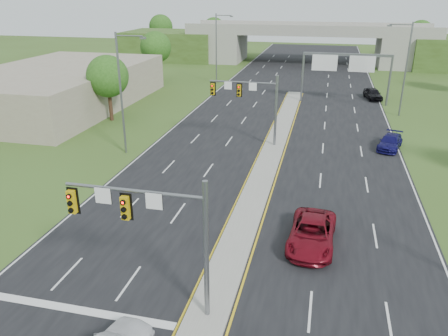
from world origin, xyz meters
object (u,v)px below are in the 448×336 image
car_far_a (312,233)px  car_far_c (373,94)px  sign_gantry (345,64)px  car_far_b (390,142)px  signal_mast_far (253,98)px  overpass (308,46)px  signal_mast_near (156,224)px

car_far_a → car_far_c: car_far_a is taller
sign_gantry → car_far_b: sign_gantry is taller
signal_mast_far → sign_gantry: signal_mast_far is taller
sign_gantry → signal_mast_far: bearing=-114.1°
sign_gantry → car_far_c: 7.14m
overpass → car_far_c: 33.51m
sign_gantry → overpass: 35.75m
signal_mast_near → car_far_b: bearing=63.8°
signal_mast_near → car_far_c: size_ratio=1.54×
signal_mast_near → sign_gantry: bearing=78.8°
overpass → signal_mast_near: bearing=-91.6°
signal_mast_near → car_far_c: (13.26, 48.55, -3.93)m
overpass → car_far_b: size_ratio=17.52×
overpass → car_far_a: 72.69m
signal_mast_near → overpass: (2.26, 80.07, -1.17)m
sign_gantry → car_far_c: (4.32, 3.55, -4.45)m
signal_mast_far → car_far_b: signal_mast_far is taller
signal_mast_far → car_far_b: size_ratio=1.53×
car_far_b → signal_mast_near: bearing=-100.3°
sign_gantry → car_far_a: bearing=-93.4°
overpass → sign_gantry: bearing=-79.2°
signal_mast_near → sign_gantry: size_ratio=0.60×
overpass → car_far_c: overpass is taller
signal_mast_near → car_far_b: signal_mast_near is taller
signal_mast_far → car_far_a: size_ratio=1.22×
signal_mast_far → sign_gantry: size_ratio=0.60×
overpass → signal_mast_far: bearing=-92.4°
signal_mast_far → car_far_a: 19.08m
signal_mast_far → car_far_b: bearing=8.5°
overpass → car_far_a: overpass is taller
car_far_a → car_far_b: (6.56, 19.40, -0.13)m
car_far_a → car_far_c: (6.56, 40.98, -0.02)m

